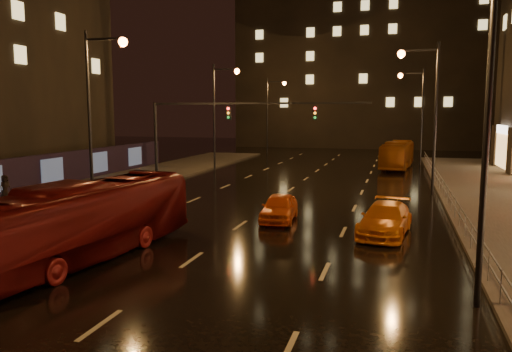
# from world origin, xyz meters

# --- Properties ---
(ground) EXTENTS (140.00, 140.00, 0.00)m
(ground) POSITION_xyz_m (0.00, 20.00, 0.00)
(ground) COLOR black
(ground) RESTS_ON ground
(sidewalk_left) EXTENTS (7.00, 70.00, 0.15)m
(sidewalk_left) POSITION_xyz_m (-13.50, 15.00, 0.07)
(sidewalk_left) COLOR #38332D
(sidewalk_left) RESTS_ON ground
(building_distant) EXTENTS (44.00, 16.00, 36.00)m
(building_distant) POSITION_xyz_m (4.00, 72.00, 18.00)
(building_distant) COLOR black
(building_distant) RESTS_ON ground
(traffic_signal) EXTENTS (15.31, 0.32, 6.20)m
(traffic_signal) POSITION_xyz_m (-5.06, 20.00, 4.74)
(traffic_signal) COLOR black
(traffic_signal) RESTS_ON ground
(streetlight_right) EXTENTS (2.64, 0.50, 10.00)m
(streetlight_right) POSITION_xyz_m (8.92, 2.00, 6.43)
(streetlight_right) COLOR black
(streetlight_right) RESTS_ON ground
(railing_right) EXTENTS (0.05, 56.00, 1.00)m
(railing_right) POSITION_xyz_m (10.20, 18.00, 0.90)
(railing_right) COLOR #99999E
(railing_right) RESTS_ON sidewalk_right
(bus_red) EXTENTS (3.68, 10.80, 2.95)m
(bus_red) POSITION_xyz_m (-3.85, 3.14, 1.47)
(bus_red) COLOR #5F0D0E
(bus_red) RESTS_ON ground
(bus_curb) EXTENTS (3.33, 9.81, 2.68)m
(bus_curb) POSITION_xyz_m (7.27, 38.28, 1.34)
(bus_curb) COLOR #8F440E
(bus_curb) RESTS_ON ground
(taxi_near) EXTENTS (1.93, 4.13, 1.37)m
(taxi_near) POSITION_xyz_m (1.59, 11.55, 0.68)
(taxi_near) COLOR orange
(taxi_near) RESTS_ON ground
(taxi_far) EXTENTS (2.59, 5.11, 1.42)m
(taxi_far) POSITION_xyz_m (6.86, 10.00, 0.71)
(taxi_far) COLOR orange
(taxi_far) RESTS_ON ground
(pedestrian_c) EXTENTS (0.60, 0.81, 1.52)m
(pedestrian_c) POSITION_xyz_m (-16.00, 12.29, 0.91)
(pedestrian_c) COLOR black
(pedestrian_c) RESTS_ON sidewalk_left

